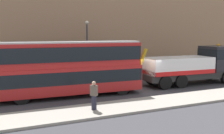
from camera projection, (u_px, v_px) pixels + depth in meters
The scene contains 7 objects.
ground_plane at pixel (142, 90), 21.66m from camera, with size 120.00×120.00×0.00m, color #38383D.
near_kerb at pixel (173, 100), 17.85m from camera, with size 60.00×2.80×0.15m, color gray.
building_facade at pixel (105, 1), 27.82m from camera, with size 60.00×1.50×16.00m.
recovery_tow_truck at pixel (194, 65), 23.89m from camera, with size 10.19×3.03×3.67m.
double_decker_bus at pixel (68, 66), 19.09m from camera, with size 11.13×3.04×4.06m.
pedestrian_onlooker at pixel (94, 96), 15.38m from camera, with size 0.45×0.48×1.71m.
street_lamp at pixel (87, 45), 25.31m from camera, with size 0.36×0.36×5.83m.
Camera 1 is at (-10.90, -18.40, 4.65)m, focal length 41.92 mm.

